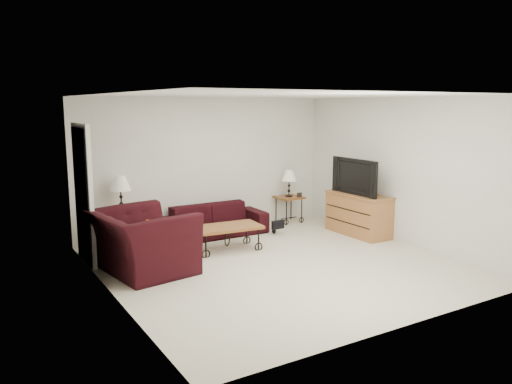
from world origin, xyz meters
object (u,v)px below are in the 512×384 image
Objects in this scene: side_table_left at (122,229)px; television at (359,176)px; side_table_right at (289,209)px; tv_stand at (358,214)px; sofa at (214,221)px; lamp_right at (289,183)px; armchair at (142,242)px; coffee_table at (227,238)px; lamp_left at (121,194)px; backpack at (274,221)px.

television is (3.94, -1.45, 0.79)m from side_table_left.
tv_stand is (0.55, -1.45, 0.11)m from side_table_right.
sofa is at bearing -6.29° from side_table_left.
lamp_right is at bearing 0.00° from side_table_left.
sofa is 2.21m from armchair.
coffee_table is (-0.23, -0.96, -0.07)m from sofa.
coffee_table is 0.97× the size of television.
lamp_left is 0.53× the size of television.
lamp_right is (3.41, 0.00, 0.50)m from side_table_left.
side_table_left is 1.12× the size of side_table_right.
lamp_right is 0.47× the size of television.
side_table_left is 3.41m from side_table_right.
side_table_left is 3.45m from lamp_right.
television is (-0.02, 0.00, 0.71)m from tv_stand.
side_table_right is 1.56m from tv_stand.
armchair is at bearing -157.40° from lamp_right.
lamp_right reaches higher than side_table_right.
television is at bearing 180.00° from tv_stand.
side_table_right is at bearing 5.78° from sofa.
armchair is (-1.78, -1.30, 0.16)m from sofa.
coffee_table is at bearing -150.50° from side_table_right.
sofa is 0.99m from coffee_table.
lamp_left is at bearing -110.22° from television.
sofa is 1.76m from lamp_left.
side_table_right reaches higher than backpack.
lamp_left is (0.00, 0.00, 0.60)m from side_table_left.
television reaches higher than lamp_left.
backpack reaches higher than coffee_table.
lamp_right reaches higher than armchair.
side_table_right is at bearing 0.00° from side_table_left.
side_table_left reaches higher than backpack.
lamp_right is 1.10× the size of backpack.
sofa is 1.75× the size of coffee_table.
lamp_left is 3.41m from lamp_right.
television is (4.08, 0.03, 0.64)m from armchair.
lamp_left is 2.80m from backpack.
backpack is (2.79, 0.86, -0.20)m from armchair.
armchair is (-3.55, -1.48, -0.36)m from lamp_right.
armchair reaches higher than coffee_table.
side_table_left is 4.22m from tv_stand.
television reaches higher than coffee_table.
side_table_right is at bearing 110.77° from tv_stand.
side_table_right is at bearing 60.80° from backpack.
side_table_left is at bearing 173.71° from sofa.
side_table_left is (-1.63, 0.18, 0.02)m from sofa.
backpack is at bearing -81.69° from armchair.
television is at bearing -28.86° from sofa.
television is at bearing -20.22° from lamp_left.
sofa is 2.76m from television.
lamp_left reaches higher than side_table_left.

